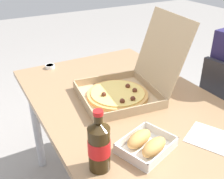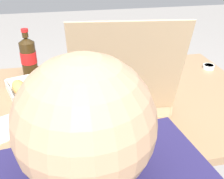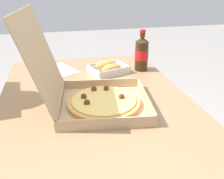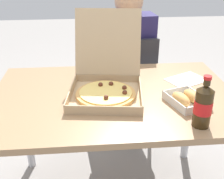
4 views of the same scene
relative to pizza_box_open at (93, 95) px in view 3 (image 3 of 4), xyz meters
The scene contains 5 objects.
dining_table 0.14m from the pizza_box_open, 24.70° to the right, with size 1.23×0.81×0.71m.
pizza_box_open is the anchor object (origin of this frame).
bread_side_box 0.40m from the pizza_box_open, 21.07° to the right, with size 0.20×0.23×0.06m.
cola_bottle 0.50m from the pizza_box_open, 41.89° to the right, with size 0.07×0.07×0.22m.
paper_menu 0.48m from the pizza_box_open, 14.78° to the left, with size 0.21×0.15×0.00m, color white.
Camera 3 is at (-0.92, 0.14, 1.19)m, focal length 39.75 mm.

